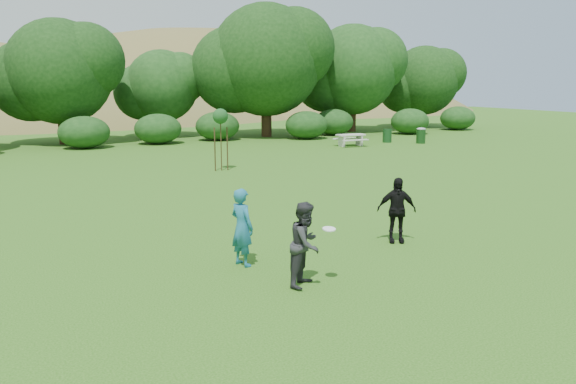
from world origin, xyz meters
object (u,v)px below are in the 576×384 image
player_black (396,210)px  picnic_table (351,138)px  player_teal (242,227)px  sapling (220,118)px  player_grey (306,244)px  trash_can_lidded (421,135)px  trash_can_near (387,136)px

player_black → picnic_table: 21.65m
player_teal → sapling: 13.86m
player_black → picnic_table: player_black is taller
player_grey → picnic_table: (13.80, 20.82, -0.34)m
player_teal → trash_can_lidded: player_teal is taller
trash_can_near → trash_can_lidded: bearing=-40.9°
sapling → picnic_table: sapling is taller
player_grey → trash_can_near: player_grey is taller
player_teal → picnic_table: (14.52, 19.11, -0.36)m
sapling → trash_can_lidded: size_ratio=2.71×
trash_can_near → trash_can_lidded: trash_can_lidded is taller
sapling → trash_can_lidded: sapling is taller
sapling → player_teal: bearing=-106.6°
player_grey → player_black: bearing=-13.7°
player_teal → player_black: bearing=-109.5°
sapling → trash_can_lidded: 16.68m
player_teal → trash_can_near: size_ratio=1.96×
trash_can_near → player_grey: bearing=-128.4°
player_teal → player_black: size_ratio=1.04×
player_black → picnic_table: (10.30, 19.05, -0.33)m
player_teal → sapling: sapling is taller
trash_can_near → trash_can_lidded: size_ratio=0.86×
player_black → sapling: sapling is taller
player_teal → trash_can_near: bearing=-62.3°
player_black → trash_can_near: (13.73, 19.95, -0.39)m
trash_can_near → sapling: size_ratio=0.32×
player_teal → sapling: bearing=-37.0°
trash_can_near → picnic_table: bearing=-165.3°
player_teal → trash_can_lidded: (19.63, 18.56, -0.34)m
picnic_table → trash_can_near: bearing=14.7°
player_grey → trash_can_near: 27.73m
player_teal → player_grey: player_teal is taller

